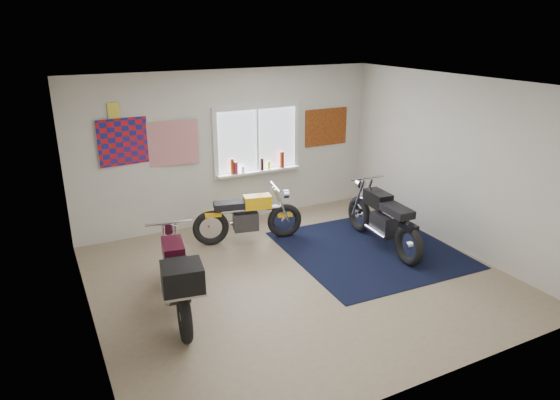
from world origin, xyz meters
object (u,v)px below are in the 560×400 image
navy_rug (369,249)px  yellow_triumph (248,218)px  black_chrome_bike (383,220)px  maroon_tourer (177,278)px

navy_rug → yellow_triumph: bearing=142.7°
black_chrome_bike → maroon_tourer: black_chrome_bike is taller
navy_rug → black_chrome_bike: 0.51m
black_chrome_bike → maroon_tourer: (-3.48, -0.52, 0.07)m
navy_rug → maroon_tourer: maroon_tourer is taller
black_chrome_bike → navy_rug: bearing=97.9°
yellow_triumph → black_chrome_bike: size_ratio=0.90×
navy_rug → black_chrome_bike: bearing=4.0°
yellow_triumph → maroon_tourer: (-1.65, -1.71, 0.12)m
maroon_tourer → yellow_triumph: bearing=-35.0°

